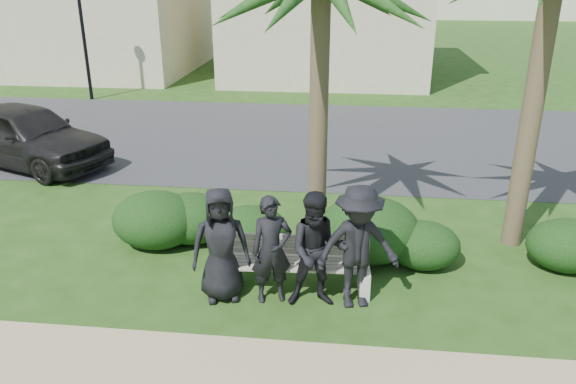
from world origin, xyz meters
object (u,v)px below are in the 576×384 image
(park_bench, at_px, (292,268))
(man_c, at_px, (318,250))
(man_a, at_px, (221,245))
(man_d, at_px, (358,247))
(street_lamp, at_px, (81,13))
(car_a, at_px, (26,135))
(man_b, at_px, (272,250))

(park_bench, relative_size, man_c, 1.35)
(man_a, xyz_separation_m, man_d, (1.87, 0.01, 0.06))
(man_d, bearing_deg, man_a, 167.06)
(street_lamp, bearing_deg, man_c, -54.08)
(man_c, xyz_separation_m, car_a, (-7.13, 5.15, -0.10))
(street_lamp, relative_size, man_b, 2.76)
(man_a, distance_m, car_a, 7.73)
(park_bench, bearing_deg, man_a, -165.98)
(park_bench, xyz_separation_m, man_a, (-0.96, -0.30, 0.48))
(street_lamp, bearing_deg, man_d, -52.36)
(man_b, xyz_separation_m, man_d, (1.17, -0.00, 0.11))
(street_lamp, bearing_deg, car_a, -76.73)
(street_lamp, xyz_separation_m, car_a, (1.64, -6.96, -2.21))
(car_a, bearing_deg, man_d, -102.29)
(man_d, relative_size, car_a, 0.41)
(man_c, relative_size, car_a, 0.39)
(man_c, bearing_deg, street_lamp, 119.59)
(man_b, bearing_deg, park_bench, 29.49)
(street_lamp, distance_m, man_b, 14.72)
(man_a, relative_size, car_a, 0.39)
(car_a, bearing_deg, man_a, -110.07)
(park_bench, bearing_deg, street_lamp, 122.23)
(man_a, relative_size, man_c, 1.00)
(park_bench, xyz_separation_m, man_c, (0.38, -0.32, 0.48))
(man_a, height_order, man_d, man_d)
(man_c, height_order, car_a, man_c)
(man_c, bearing_deg, man_a, 172.51)
(street_lamp, distance_m, park_bench, 14.70)
(street_lamp, distance_m, man_a, 14.34)
(park_bench, bearing_deg, man_c, -44.06)
(man_a, xyz_separation_m, man_b, (0.70, 0.01, -0.05))
(man_c, xyz_separation_m, man_d, (0.54, 0.04, 0.06))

